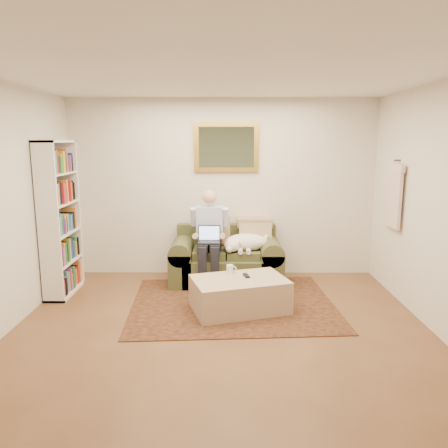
{
  "coord_description": "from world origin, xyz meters",
  "views": [
    {
      "loc": [
        0.06,
        -3.94,
        2.0
      ],
      "look_at": [
        0.03,
        1.51,
        0.95
      ],
      "focal_mm": 35.0,
      "sensor_mm": 36.0,
      "label": 1
    }
  ],
  "objects_px": {
    "ottoman": "(239,295)",
    "bookshelf": "(60,219)",
    "coffee_mug": "(230,269)",
    "sleeping_dog": "(246,242)",
    "sofa": "(226,263)",
    "seated_man": "(209,239)",
    "laptop": "(209,238)"
  },
  "relations": [
    {
      "from": "sofa",
      "to": "laptop",
      "type": "height_order",
      "value": "laptop"
    },
    {
      "from": "sleeping_dog",
      "to": "ottoman",
      "type": "height_order",
      "value": "sleeping_dog"
    },
    {
      "from": "coffee_mug",
      "to": "ottoman",
      "type": "bearing_deg",
      "value": -63.72
    },
    {
      "from": "coffee_mug",
      "to": "sofa",
      "type": "bearing_deg",
      "value": 92.94
    },
    {
      "from": "coffee_mug",
      "to": "bookshelf",
      "type": "relative_size",
      "value": 0.05
    },
    {
      "from": "ottoman",
      "to": "sofa",
      "type": "bearing_deg",
      "value": 98.24
    },
    {
      "from": "seated_man",
      "to": "ottoman",
      "type": "height_order",
      "value": "seated_man"
    },
    {
      "from": "seated_man",
      "to": "ottoman",
      "type": "bearing_deg",
      "value": -67.32
    },
    {
      "from": "laptop",
      "to": "sleeping_dog",
      "type": "relative_size",
      "value": 0.47
    },
    {
      "from": "sleeping_dog",
      "to": "bookshelf",
      "type": "height_order",
      "value": "bookshelf"
    },
    {
      "from": "laptop",
      "to": "sofa",
      "type": "bearing_deg",
      "value": 41.02
    },
    {
      "from": "seated_man",
      "to": "ottoman",
      "type": "distance_m",
      "value": 1.12
    },
    {
      "from": "laptop",
      "to": "bookshelf",
      "type": "relative_size",
      "value": 0.15
    },
    {
      "from": "sofa",
      "to": "coffee_mug",
      "type": "xyz_separation_m",
      "value": [
        0.04,
        -0.85,
        0.17
      ]
    },
    {
      "from": "sleeping_dog",
      "to": "coffee_mug",
      "type": "height_order",
      "value": "sleeping_dog"
    },
    {
      "from": "sleeping_dog",
      "to": "bookshelf",
      "type": "bearing_deg",
      "value": -170.95
    },
    {
      "from": "seated_man",
      "to": "bookshelf",
      "type": "relative_size",
      "value": 0.66
    },
    {
      "from": "laptop",
      "to": "coffee_mug",
      "type": "height_order",
      "value": "laptop"
    },
    {
      "from": "seated_man",
      "to": "coffee_mug",
      "type": "relative_size",
      "value": 13.2
    },
    {
      "from": "bookshelf",
      "to": "seated_man",
      "type": "bearing_deg",
      "value": 9.56
    },
    {
      "from": "laptop",
      "to": "bookshelf",
      "type": "xyz_separation_m",
      "value": [
        -1.92,
        -0.26,
        0.31
      ]
    },
    {
      "from": "ottoman",
      "to": "coffee_mug",
      "type": "bearing_deg",
      "value": 116.28
    },
    {
      "from": "seated_man",
      "to": "coffee_mug",
      "type": "height_order",
      "value": "seated_man"
    },
    {
      "from": "sofa",
      "to": "coffee_mug",
      "type": "bearing_deg",
      "value": -87.06
    },
    {
      "from": "sofa",
      "to": "ottoman",
      "type": "bearing_deg",
      "value": -81.76
    },
    {
      "from": "seated_man",
      "to": "laptop",
      "type": "xyz_separation_m",
      "value": [
        0.0,
        -0.06,
        0.03
      ]
    },
    {
      "from": "sofa",
      "to": "seated_man",
      "type": "bearing_deg",
      "value": -148.55
    },
    {
      "from": "bookshelf",
      "to": "ottoman",
      "type": "bearing_deg",
      "value": -14.84
    },
    {
      "from": "ottoman",
      "to": "bookshelf",
      "type": "bearing_deg",
      "value": 165.16
    },
    {
      "from": "coffee_mug",
      "to": "bookshelf",
      "type": "bearing_deg",
      "value": 170.07
    },
    {
      "from": "sleeping_dog",
      "to": "coffee_mug",
      "type": "bearing_deg",
      "value": -107.06
    },
    {
      "from": "seated_man",
      "to": "laptop",
      "type": "distance_m",
      "value": 0.07
    }
  ]
}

